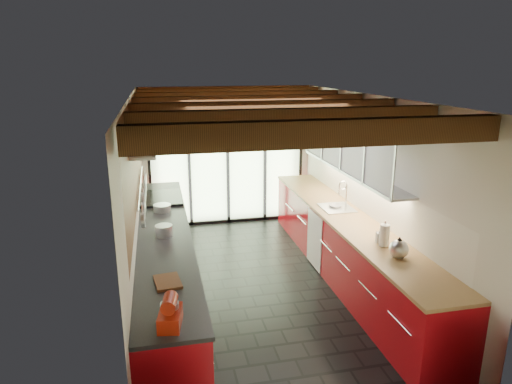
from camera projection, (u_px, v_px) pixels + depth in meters
ground at (259, 285)px, 6.41m from camera, size 5.50×5.50×0.00m
room_shell at (260, 171)px, 5.96m from camera, size 5.50×5.50×5.50m
ceiling_beams at (253, 106)px, 6.09m from camera, size 3.14×5.06×4.90m
glass_door at (227, 138)px, 8.49m from camera, size 2.95×0.10×2.90m
left_counter at (165, 263)px, 6.02m from camera, size 0.68×5.00×0.92m
range_stove at (163, 226)px, 7.38m from camera, size 0.66×0.90×0.97m
right_counter at (346, 247)px, 6.55m from camera, size 0.68×5.00×0.92m
sink_assembly at (338, 206)px, 6.79m from camera, size 0.45×0.52×0.43m
upper_cabinets_right at (353, 148)px, 6.48m from camera, size 0.34×3.00×3.00m
left_wall_fixtures at (144, 162)px, 5.89m from camera, size 0.28×2.60×0.96m
stand_mixer at (170, 313)px, 3.76m from camera, size 0.23×0.34×0.28m
pot_large at (164, 231)px, 5.71m from camera, size 0.28×0.28×0.14m
pot_small at (162, 208)px, 6.66m from camera, size 0.34×0.34×0.10m
cutting_board at (168, 282)px, 4.50m from camera, size 0.28×0.37×0.03m
kettle at (399, 248)px, 5.07m from camera, size 0.25×0.29×0.26m
paper_towel at (385, 236)px, 5.38m from camera, size 0.12×0.12×0.32m
soap_bottle at (380, 235)px, 5.49m from camera, size 0.10×0.10×0.19m
bowl at (335, 206)px, 6.83m from camera, size 0.25×0.25×0.05m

